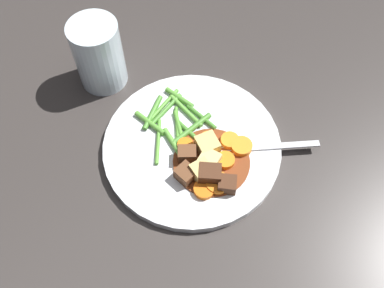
% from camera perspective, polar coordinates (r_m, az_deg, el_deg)
% --- Properties ---
extents(ground_plane, '(3.00, 3.00, 0.00)m').
position_cam_1_polar(ground_plane, '(0.67, -0.00, -0.64)').
color(ground_plane, '#383330').
extents(dinner_plate, '(0.27, 0.27, 0.01)m').
position_cam_1_polar(dinner_plate, '(0.66, -0.00, -0.32)').
color(dinner_plate, white).
rests_on(dinner_plate, ground_plane).
extents(stew_sauce, '(0.12, 0.12, 0.00)m').
position_cam_1_polar(stew_sauce, '(0.64, 2.60, -2.35)').
color(stew_sauce, brown).
rests_on(stew_sauce, dinner_plate).
extents(carrot_slice_0, '(0.04, 0.04, 0.01)m').
position_cam_1_polar(carrot_slice_0, '(0.66, 5.05, 0.41)').
color(carrot_slice_0, orange).
rests_on(carrot_slice_0, dinner_plate).
extents(carrot_slice_1, '(0.04, 0.04, 0.01)m').
position_cam_1_polar(carrot_slice_1, '(0.62, 1.63, -6.03)').
color(carrot_slice_1, orange).
rests_on(carrot_slice_1, dinner_plate).
extents(carrot_slice_2, '(0.04, 0.04, 0.01)m').
position_cam_1_polar(carrot_slice_2, '(0.65, 6.59, -0.36)').
color(carrot_slice_2, orange).
rests_on(carrot_slice_2, dinner_plate).
extents(carrot_slice_3, '(0.03, 0.03, 0.01)m').
position_cam_1_polar(carrot_slice_3, '(0.66, 2.15, 0.68)').
color(carrot_slice_3, orange).
rests_on(carrot_slice_3, dinner_plate).
extents(carrot_slice_4, '(0.05, 0.05, 0.01)m').
position_cam_1_polar(carrot_slice_4, '(0.62, 3.42, -5.22)').
color(carrot_slice_4, orange).
rests_on(carrot_slice_4, dinner_plate).
extents(carrot_slice_5, '(0.04, 0.04, 0.01)m').
position_cam_1_polar(carrot_slice_5, '(0.64, 4.44, -2.22)').
color(carrot_slice_5, orange).
rests_on(carrot_slice_5, dinner_plate).
extents(carrot_slice_6, '(0.03, 0.03, 0.01)m').
position_cam_1_polar(carrot_slice_6, '(0.65, -0.90, -0.23)').
color(carrot_slice_6, orange).
rests_on(carrot_slice_6, dinner_plate).
extents(potato_chunk_0, '(0.04, 0.04, 0.03)m').
position_cam_1_polar(potato_chunk_0, '(0.63, 2.40, -2.24)').
color(potato_chunk_0, '#E5CC7A').
rests_on(potato_chunk_0, dinner_plate).
extents(potato_chunk_1, '(0.04, 0.04, 0.03)m').
position_cam_1_polar(potato_chunk_1, '(0.64, 2.05, -0.18)').
color(potato_chunk_1, '#DBBC6B').
rests_on(potato_chunk_1, dinner_plate).
extents(potato_chunk_2, '(0.03, 0.03, 0.03)m').
position_cam_1_polar(potato_chunk_2, '(0.62, 1.21, -3.60)').
color(potato_chunk_2, '#DBBC6B').
rests_on(potato_chunk_2, dinner_plate).
extents(meat_chunk_0, '(0.04, 0.04, 0.02)m').
position_cam_1_polar(meat_chunk_0, '(0.62, 4.71, -5.35)').
color(meat_chunk_0, '#4C2B19').
rests_on(meat_chunk_0, dinner_plate).
extents(meat_chunk_1, '(0.04, 0.04, 0.03)m').
position_cam_1_polar(meat_chunk_1, '(0.62, 2.40, -4.08)').
color(meat_chunk_1, '#4C2B19').
rests_on(meat_chunk_1, dinner_plate).
extents(meat_chunk_2, '(0.03, 0.03, 0.02)m').
position_cam_1_polar(meat_chunk_2, '(0.64, -0.67, -1.37)').
color(meat_chunk_2, brown).
rests_on(meat_chunk_2, dinner_plate).
extents(meat_chunk_3, '(0.03, 0.03, 0.02)m').
position_cam_1_polar(meat_chunk_3, '(0.62, -0.82, -4.00)').
color(meat_chunk_3, brown).
rests_on(meat_chunk_3, dinner_plate).
extents(green_bean_0, '(0.05, 0.01, 0.01)m').
position_cam_1_polar(green_bean_0, '(0.66, -2.64, 0.32)').
color(green_bean_0, '#66AD42').
rests_on(green_bean_0, dinner_plate).
extents(green_bean_1, '(0.07, 0.02, 0.01)m').
position_cam_1_polar(green_bean_1, '(0.66, 0.06, 1.19)').
color(green_bean_1, '#4C8E33').
rests_on(green_bean_1, dinner_plate).
extents(green_bean_2, '(0.02, 0.08, 0.01)m').
position_cam_1_polar(green_bean_2, '(0.67, -0.04, 2.04)').
color(green_bean_2, '#4C8E33').
rests_on(green_bean_2, dinner_plate).
extents(green_bean_3, '(0.06, 0.02, 0.01)m').
position_cam_1_polar(green_bean_3, '(0.68, -5.63, 2.79)').
color(green_bean_3, '#599E38').
rests_on(green_bean_3, dinner_plate).
extents(green_bean_4, '(0.03, 0.08, 0.01)m').
position_cam_1_polar(green_bean_4, '(0.70, -3.87, 5.06)').
color(green_bean_4, '#599E38').
rests_on(green_bean_4, dinner_plate).
extents(green_bean_5, '(0.05, 0.06, 0.01)m').
position_cam_1_polar(green_bean_5, '(0.69, -5.25, 4.19)').
color(green_bean_5, '#4C8E33').
rests_on(green_bean_5, dinner_plate).
extents(green_bean_6, '(0.06, 0.04, 0.01)m').
position_cam_1_polar(green_bean_6, '(0.67, -2.31, 2.43)').
color(green_bean_6, '#599E38').
rests_on(green_bean_6, dinner_plate).
extents(green_bean_7, '(0.08, 0.01, 0.01)m').
position_cam_1_polar(green_bean_7, '(0.69, -0.78, 4.40)').
color(green_bean_7, '#66AD42').
rests_on(green_bean_7, dinner_plate).
extents(green_bean_8, '(0.06, 0.02, 0.01)m').
position_cam_1_polar(green_bean_8, '(0.70, -1.70, 6.17)').
color(green_bean_8, '#599E38').
rests_on(green_bean_8, dinner_plate).
extents(green_bean_9, '(0.06, 0.03, 0.01)m').
position_cam_1_polar(green_bean_9, '(0.67, -1.66, 2.44)').
color(green_bean_9, '#599E38').
rests_on(green_bean_9, dinner_plate).
extents(green_bean_10, '(0.06, 0.02, 0.01)m').
position_cam_1_polar(green_bean_10, '(0.68, 1.25, 3.63)').
color(green_bean_10, '#4C8E33').
rests_on(green_bean_10, dinner_plate).
extents(green_bean_11, '(0.07, 0.05, 0.01)m').
position_cam_1_polar(green_bean_11, '(0.66, -4.54, 0.34)').
color(green_bean_11, '#599E38').
rests_on(green_bean_11, dinner_plate).
extents(green_bean_12, '(0.03, 0.07, 0.01)m').
position_cam_1_polar(green_bean_12, '(0.69, -3.41, 4.62)').
color(green_bean_12, '#4C8E33').
rests_on(green_bean_12, dinner_plate).
extents(fork, '(0.10, 0.16, 0.00)m').
position_cam_1_polar(fork, '(0.66, 8.87, -0.43)').
color(fork, silver).
rests_on(fork, dinner_plate).
extents(water_glass, '(0.08, 0.08, 0.12)m').
position_cam_1_polar(water_glass, '(0.72, -12.32, 11.56)').
color(water_glass, silver).
rests_on(water_glass, ground_plane).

